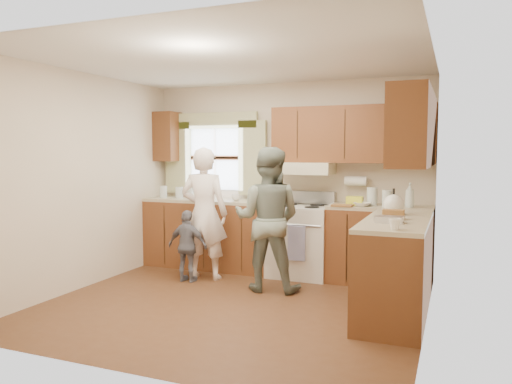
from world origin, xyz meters
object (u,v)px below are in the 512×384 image
at_px(woman_right, 268,219).
at_px(child, 188,246).
at_px(woman_left, 204,213).
at_px(stove, 301,240).

bearing_deg(woman_right, child, -4.65).
distance_m(woman_right, child, 1.10).
bearing_deg(woman_left, child, 53.69).
height_order(woman_left, woman_right, woman_left).
height_order(stove, woman_right, woman_right).
xyz_separation_m(stove, woman_left, (-1.07, -0.59, 0.35)).
xyz_separation_m(woman_left, woman_right, (0.91, -0.18, -0.00)).
relative_size(stove, woman_right, 0.65).
distance_m(woman_left, woman_right, 0.93).
distance_m(stove, woman_left, 1.27).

